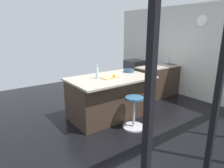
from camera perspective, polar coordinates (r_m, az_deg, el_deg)
name	(u,v)px	position (r m, az deg, el deg)	size (l,w,h in m)	color
ground_plane	(108,114)	(4.69, -1.24, -8.70)	(7.05, 7.05, 0.00)	black
interior_partition_left	(182,51)	(6.27, 19.63, 8.96)	(0.15, 5.27, 2.61)	beige
sink_cabinet	(166,79)	(6.28, 15.36, 1.42)	(2.12, 0.60, 1.18)	#38281E
oven_range	(135,72)	(7.21, 6.58, 3.47)	(0.60, 0.61, 0.87)	#38383D
kitchen_island	(109,97)	(4.43, -0.75, -3.70)	(1.80, 1.15, 0.92)	#38281E
stool_by_window	(134,113)	(3.98, 6.38, -8.52)	(0.44, 0.44, 0.66)	#B7B7BC
cutting_board	(109,77)	(4.22, -0.77, 1.95)	(0.36, 0.24, 0.02)	tan
apple_yellow	(114,75)	(4.20, 0.57, 2.54)	(0.07, 0.07, 0.07)	gold
water_bottle	(97,73)	(4.15, -4.34, 3.26)	(0.06, 0.06, 0.31)	silver
fruit_bowl	(129,70)	(4.81, 4.90, 3.93)	(0.25, 0.25, 0.07)	#334C6B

